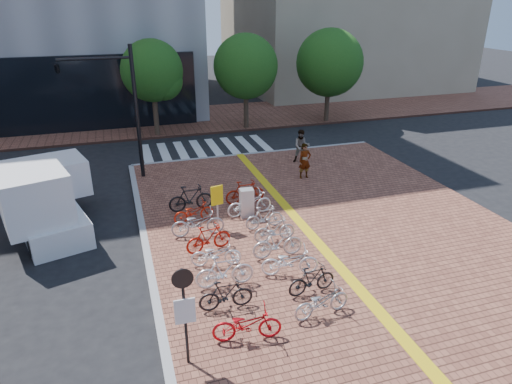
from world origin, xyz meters
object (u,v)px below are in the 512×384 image
object	(u,v)px
bike_10	(290,261)
pedestrian_a	(305,161)
box_truck	(46,199)
traffic_light_pole	(101,90)
bike_1	(226,295)
utility_box	(247,203)
bike_0	(247,324)
bike_2	(225,271)
pedestrian_b	(302,146)
bike_6	(194,212)
bike_15	(245,192)
bike_8	(322,301)
bike_11	(278,243)
bike_3	(216,254)
bike_13	(264,217)
bike_5	(198,223)
bike_9	(312,280)
bike_14	(249,203)
bike_12	(275,229)
bike_7	(191,198)
bike_4	(208,238)
notice_sign	(184,306)
yellow_sign	(217,199)

from	to	relation	value
bike_10	pedestrian_a	size ratio (longest dim) A/B	1.06
box_truck	traffic_light_pole	bearing A→B (deg)	61.99
bike_1	utility_box	world-z (taller)	utility_box
bike_0	bike_2	bearing A→B (deg)	8.92
box_truck	pedestrian_b	bearing A→B (deg)	18.59
bike_6	bike_15	size ratio (longest dim) A/B	0.94
bike_0	bike_8	bearing A→B (deg)	-72.65
bike_11	box_truck	distance (m)	8.99
bike_3	box_truck	bearing A→B (deg)	60.53
bike_8	bike_13	size ratio (longest dim) A/B	1.13
bike_11	traffic_light_pole	size ratio (longest dim) A/B	0.28
bike_5	pedestrian_b	distance (m)	9.43
bike_9	utility_box	bearing A→B (deg)	-2.36
bike_5	bike_14	size ratio (longest dim) A/B	1.03
bike_0	bike_12	world-z (taller)	bike_0
bike_0	bike_11	distance (m)	4.20
traffic_light_pole	bike_10	bearing A→B (deg)	-63.31
bike_8	bike_3	bearing A→B (deg)	25.39
bike_0	bike_7	size ratio (longest dim) A/B	0.97
bike_4	bike_14	world-z (taller)	bike_14
bike_8	traffic_light_pole	world-z (taller)	traffic_light_pole
bike_15	traffic_light_pole	world-z (taller)	traffic_light_pole
bike_8	utility_box	world-z (taller)	utility_box
bike_2	notice_sign	distance (m)	3.48
pedestrian_a	bike_10	bearing A→B (deg)	-117.73
bike_11	utility_box	size ratio (longest dim) A/B	1.51
bike_7	bike_10	bearing A→B (deg)	-160.82
bike_11	bike_4	bearing A→B (deg)	63.29
bike_12	pedestrian_b	xyz separation A→B (m)	(4.28, 7.72, 0.42)
pedestrian_a	bike_3	bearing A→B (deg)	-133.82
yellow_sign	bike_7	bearing A→B (deg)	110.15
bike_7	bike_6	bearing A→B (deg)	174.01
bike_7	bike_12	world-z (taller)	bike_7
bike_0	bike_4	xyz separation A→B (m)	(-0.00, 4.73, 0.02)
bike_15	yellow_sign	distance (m)	2.63
bike_1	bike_10	distance (m)	2.60
bike_4	notice_sign	world-z (taller)	notice_sign
bike_13	bike_15	world-z (taller)	bike_15
bike_9	bike_11	xyz separation A→B (m)	(-0.27, 2.25, 0.07)
bike_3	bike_15	world-z (taller)	bike_15
bike_1	bike_3	distance (m)	2.32
bike_11	yellow_sign	xyz separation A→B (m)	(-1.46, 2.66, 0.69)
bike_7	traffic_light_pole	world-z (taller)	traffic_light_pole
notice_sign	bike_7	bearing A→B (deg)	79.45
bike_9	traffic_light_pole	xyz separation A→B (m)	(-5.48, 11.50, 3.89)
bike_7	bike_9	bearing A→B (deg)	-162.00
bike_11	bike_12	xyz separation A→B (m)	(0.28, 1.09, -0.06)
bike_1	bike_4	size ratio (longest dim) A/B	0.94
bike_13	bike_1	bearing A→B (deg)	145.17
bike_14	bike_15	size ratio (longest dim) A/B	1.11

